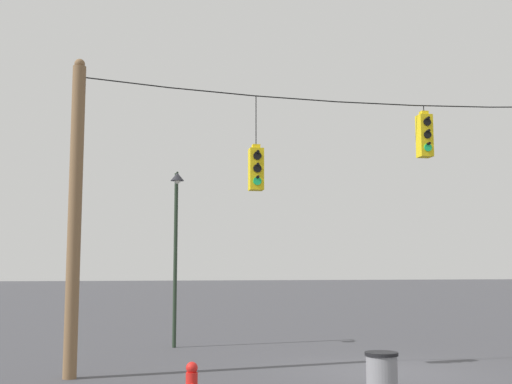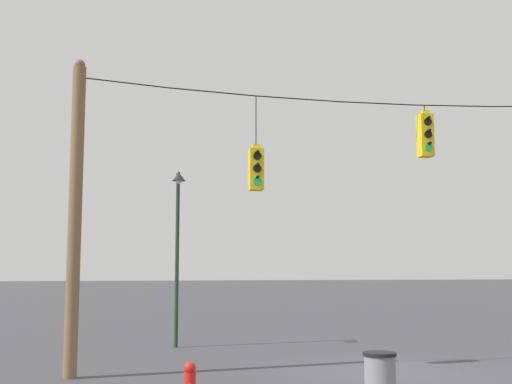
# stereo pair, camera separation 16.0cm
# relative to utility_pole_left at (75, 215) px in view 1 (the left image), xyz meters

# --- Properties ---
(ground_plane) EXTENTS (200.00, 200.00, 0.00)m
(ground_plane) POSITION_rel_utility_pole_left_xyz_m (7.38, -0.40, -3.68)
(ground_plane) COLOR #424247
(utility_pole_left) EXTENTS (0.31, 0.31, 7.39)m
(utility_pole_left) POSITION_rel_utility_pole_left_xyz_m (0.00, 0.00, 0.00)
(utility_pole_left) COLOR brown
(utility_pole_left) RESTS_ON ground_plane
(span_wire) EXTENTS (14.76, 0.03, 0.34)m
(span_wire) POSITION_rel_utility_pole_left_xyz_m (7.38, -0.00, 3.07)
(span_wire) COLOR black
(traffic_light_near_left_pole) EXTENTS (0.34, 0.46, 2.36)m
(traffic_light_near_left_pole) POSITION_rel_utility_pole_left_xyz_m (4.25, -0.01, 1.20)
(traffic_light_near_left_pole) COLOR yellow
(traffic_light_over_intersection) EXTENTS (0.34, 0.46, 1.35)m
(traffic_light_over_intersection) POSITION_rel_utility_pole_left_xyz_m (8.68, -0.01, 2.18)
(traffic_light_over_intersection) COLOR yellow
(street_lamp) EXTENTS (0.42, 0.74, 5.46)m
(street_lamp) POSITION_rel_utility_pole_left_xyz_m (2.61, 4.99, 0.09)
(street_lamp) COLOR #233323
(street_lamp) RESTS_ON ground_plane
(fire_hydrant) EXTENTS (0.22, 0.30, 0.75)m
(fire_hydrant) POSITION_rel_utility_pole_left_xyz_m (2.48, -3.12, -3.30)
(fire_hydrant) COLOR red
(fire_hydrant) RESTS_ON ground_plane
(trash_bin) EXTENTS (0.60, 0.60, 0.96)m
(trash_bin) POSITION_rel_utility_pole_left_xyz_m (5.83, -3.98, -3.20)
(trash_bin) COLOR gray
(trash_bin) RESTS_ON ground_plane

